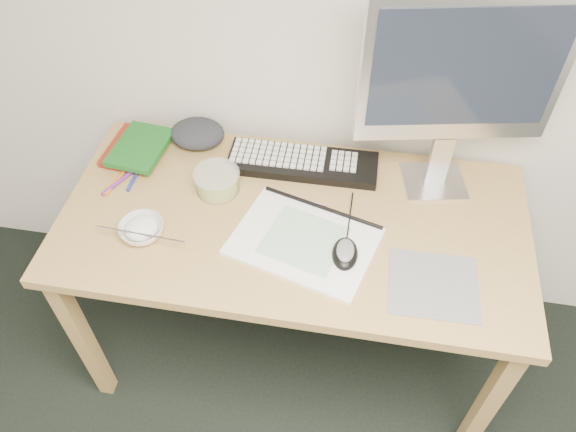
# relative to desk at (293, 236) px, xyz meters

# --- Properties ---
(desk) EXTENTS (1.40, 0.70, 0.75)m
(desk) POSITION_rel_desk_xyz_m (0.00, 0.00, 0.00)
(desk) COLOR tan
(desk) RESTS_ON ground
(mousepad) EXTENTS (0.25, 0.22, 0.00)m
(mousepad) POSITION_rel_desk_xyz_m (0.41, -0.17, 0.08)
(mousepad) COLOR slate
(mousepad) RESTS_ON desk
(sketchpad) EXTENTS (0.46, 0.38, 0.01)m
(sketchpad) POSITION_rel_desk_xyz_m (0.05, -0.09, 0.09)
(sketchpad) COLOR white
(sketchpad) RESTS_ON desk
(keyboard) EXTENTS (0.49, 0.16, 0.03)m
(keyboard) POSITION_rel_desk_xyz_m (-0.01, 0.23, 0.10)
(keyboard) COLOR black
(keyboard) RESTS_ON desk
(monitor) EXTENTS (0.55, 0.20, 0.64)m
(monitor) POSITION_rel_desk_xyz_m (0.41, 0.23, 0.48)
(monitor) COLOR silver
(monitor) RESTS_ON desk
(mouse) EXTENTS (0.08, 0.12, 0.04)m
(mouse) POSITION_rel_desk_xyz_m (0.17, -0.12, 0.11)
(mouse) COLOR black
(mouse) RESTS_ON sketchpad
(rice_bowl) EXTENTS (0.15, 0.15, 0.04)m
(rice_bowl) POSITION_rel_desk_xyz_m (-0.42, -0.14, 0.10)
(rice_bowl) COLOR white
(rice_bowl) RESTS_ON desk
(chopsticks) EXTENTS (0.26, 0.03, 0.02)m
(chopsticks) POSITION_rel_desk_xyz_m (-0.41, -0.17, 0.13)
(chopsticks) COLOR silver
(chopsticks) RESTS_ON rice_bowl
(fruit_tub) EXTENTS (0.17, 0.17, 0.07)m
(fruit_tub) POSITION_rel_desk_xyz_m (-0.25, 0.08, 0.12)
(fruit_tub) COLOR #E7BA51
(fruit_tub) RESTS_ON desk
(book_red) EXTENTS (0.18, 0.22, 0.02)m
(book_red) POSITION_rel_desk_xyz_m (-0.58, 0.21, 0.09)
(book_red) COLOR maroon
(book_red) RESTS_ON desk
(book_green) EXTENTS (0.18, 0.23, 0.02)m
(book_green) POSITION_rel_desk_xyz_m (-0.54, 0.20, 0.11)
(book_green) COLOR #18601D
(book_green) RESTS_ON book_red
(cloth_lump) EXTENTS (0.18, 0.16, 0.06)m
(cloth_lump) POSITION_rel_desk_xyz_m (-0.38, 0.30, 0.11)
(cloth_lump) COLOR #2A2D32
(cloth_lump) RESTS_ON desk
(pencil_pink) EXTENTS (0.17, 0.02, 0.01)m
(pencil_pink) POSITION_rel_desk_xyz_m (0.01, 0.07, 0.09)
(pencil_pink) COLOR pink
(pencil_pink) RESTS_ON desk
(pencil_tan) EXTENTS (0.13, 0.10, 0.01)m
(pencil_tan) POSITION_rel_desk_xyz_m (-0.04, -0.00, 0.09)
(pencil_tan) COLOR tan
(pencil_tan) RESTS_ON desk
(pencil_black) EXTENTS (0.18, 0.03, 0.01)m
(pencil_black) POSITION_rel_desk_xyz_m (0.05, 0.03, 0.09)
(pencil_black) COLOR black
(pencil_black) RESTS_ON desk
(marker_blue) EXTENTS (0.01, 0.12, 0.01)m
(marker_blue) POSITION_rel_desk_xyz_m (-0.53, 0.08, 0.09)
(marker_blue) COLOR #1D2CA0
(marker_blue) RESTS_ON desk
(marker_orange) EXTENTS (0.03, 0.12, 0.01)m
(marker_orange) POSITION_rel_desk_xyz_m (-0.58, 0.05, 0.09)
(marker_orange) COLOR orange
(marker_orange) RESTS_ON desk
(marker_purple) EXTENTS (0.07, 0.13, 0.01)m
(marker_purple) POSITION_rel_desk_xyz_m (-0.57, 0.05, 0.09)
(marker_purple) COLOR #6C2487
(marker_purple) RESTS_ON desk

